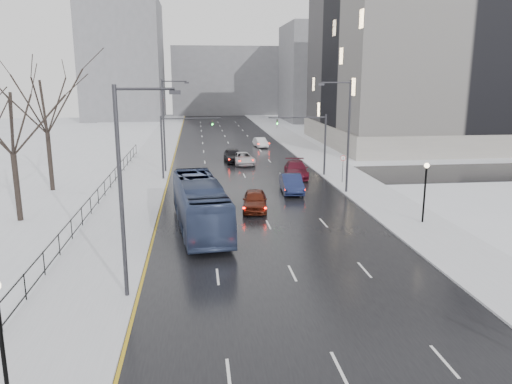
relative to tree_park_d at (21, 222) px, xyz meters
name	(u,v)px	position (x,y,z in m)	size (l,w,h in m)	color
road	(236,159)	(17.80, 26.00, 0.02)	(16.00, 150.00, 0.04)	black
cross_road	(245,178)	(17.80, 14.00, 0.02)	(130.00, 10.00, 0.04)	black
sidewalk_left	(152,160)	(7.30, 26.00, 0.08)	(5.00, 150.00, 0.16)	silver
sidewalk_right	(317,157)	(28.30, 26.00, 0.08)	(5.00, 150.00, 0.16)	silver
park_strip	(74,162)	(-2.20, 26.00, 0.06)	(14.00, 150.00, 0.12)	white
tree_park_d	(21,222)	(0.00, 0.00, 0.00)	(8.75, 8.75, 12.50)	black
tree_park_e	(53,191)	(-0.40, 10.00, 0.00)	(9.45, 9.45, 13.50)	black
iron_fence	(75,223)	(4.80, -4.00, 0.91)	(0.06, 70.00, 1.30)	black
streetlight_r_mid	(346,131)	(25.97, 6.00, 5.62)	(2.95, 0.25, 10.00)	#2D2D33
streetlight_l_near	(125,183)	(9.63, -14.00, 5.62)	(2.95, 0.25, 10.00)	#2D2D33
streetlight_l_far	(166,121)	(9.63, 18.00, 5.62)	(2.95, 0.25, 10.00)	#2D2D33
lamppost_l	(0,326)	(6.80, -22.00, 2.94)	(0.36, 0.36, 4.28)	black
lamppost_r_mid	(425,184)	(28.80, -4.00, 2.94)	(0.36, 0.36, 4.28)	black
mast_signal_right	(315,138)	(25.13, 14.00, 4.11)	(6.10, 0.33, 6.50)	#2D2D33
mast_signal_left	(173,140)	(10.47, 14.00, 4.11)	(6.10, 0.33, 6.50)	#2D2D33
no_uturn_sign	(343,161)	(27.00, 10.00, 2.30)	(0.60, 0.06, 2.70)	#2D2D33
civic_building	(456,70)	(52.80, 38.00, 11.21)	(41.00, 31.00, 24.80)	gray
bldg_far_right	(336,73)	(45.80, 81.00, 11.00)	(24.00, 20.00, 22.00)	slate
bldg_far_left	(124,60)	(-4.20, 91.00, 14.00)	(18.00, 22.00, 28.00)	slate
bldg_far_center	(227,81)	(21.80, 106.00, 9.00)	(30.00, 18.00, 18.00)	slate
bus	(200,204)	(13.00, -3.25, 1.75)	(2.87, 12.27, 3.42)	navy
sedan_center_near	(255,200)	(17.30, 1.08, 0.83)	(1.87, 4.66, 1.59)	#521A0E
sedan_right_near	(291,184)	(21.30, 6.73, 0.86)	(1.74, 5.00, 1.65)	#161E43
sedan_right_cross	(243,158)	(18.30, 22.06, 0.75)	(2.35, 5.09, 1.41)	silver
sedan_right_far	(296,169)	(23.08, 13.53, 0.88)	(2.34, 5.76, 1.67)	#4E0D1C
sedan_center_far	(233,155)	(17.25, 23.61, 0.88)	(1.99, 4.94, 1.68)	black
sedan_right_distant	(261,142)	(22.30, 36.50, 0.73)	(1.46, 4.18, 1.38)	white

